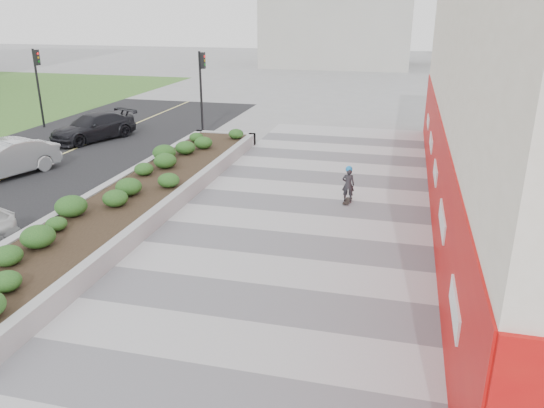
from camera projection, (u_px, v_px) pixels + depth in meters
The scene contains 9 objects.
ground at pixel (232, 349), 10.26m from camera, with size 160.00×160.00×0.00m, color gray.
walkway at pixel (270, 277), 12.99m from camera, with size 8.00×36.00×0.01m, color #A8A8AD.
planter at pixel (140, 192), 17.73m from camera, with size 3.00×18.00×0.90m.
traffic_signal_near at pixel (202, 81), 26.87m from camera, with size 0.33×0.28×4.20m.
traffic_signal_far at pixel (38, 76), 28.49m from camera, with size 0.33×0.28×4.20m.
manhole_cover at pixel (290, 280), 12.88m from camera, with size 0.44×0.44×0.01m, color #595654.
skateboarder at pixel (348, 184), 17.76m from camera, with size 0.43×0.74×1.30m.
car_silver at pixel (3, 159), 20.53m from camera, with size 1.48×4.24×1.40m, color #B9BCC1.
car_dark at pixel (93, 127), 26.36m from camera, with size 1.82×4.47×1.30m, color black.
Camera 1 is at (2.83, -8.21, 6.20)m, focal length 35.00 mm.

